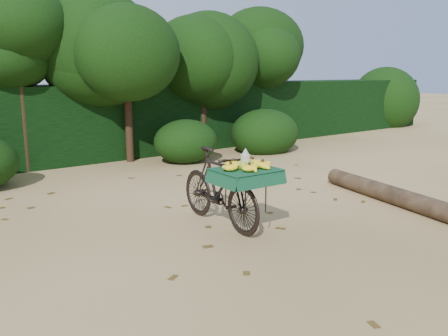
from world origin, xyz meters
TOP-DOWN VIEW (x-y plane):
  - ground at (0.00, 0.00)m, footprint 80.00×80.00m
  - vendor_bicycle at (-0.67, 0.06)m, footprint 0.80×1.84m
  - fallen_log at (2.13, -1.20)m, footprint 1.21×3.97m
  - hedge_backdrop at (0.00, 6.30)m, footprint 26.00×1.80m
  - tree_row at (-0.65, 5.50)m, footprint 14.50×2.00m
  - bush_clumps at (0.50, 4.30)m, footprint 8.80×1.70m
  - leaf_litter at (0.00, 0.65)m, footprint 7.00×7.30m

SIDE VIEW (x-z plane):
  - ground at x=0.00m, z-range 0.00..0.00m
  - leaf_litter at x=0.00m, z-range 0.00..0.01m
  - fallen_log at x=2.13m, z-range 0.00..0.29m
  - bush_clumps at x=0.50m, z-range 0.00..0.90m
  - vendor_bicycle at x=-0.67m, z-range 0.01..1.10m
  - hedge_backdrop at x=0.00m, z-range 0.00..1.80m
  - tree_row at x=-0.65m, z-range 0.00..4.00m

